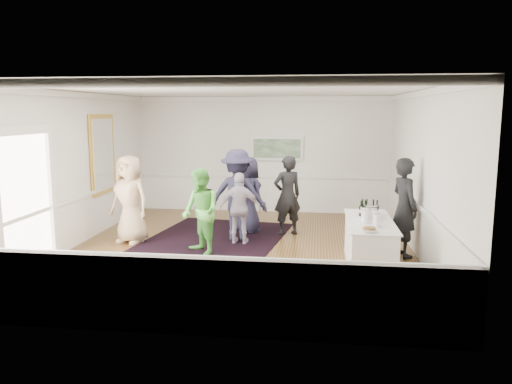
# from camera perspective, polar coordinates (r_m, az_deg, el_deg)

# --- Properties ---
(floor) EXTENTS (8.00, 8.00, 0.00)m
(floor) POSITION_cam_1_polar(r_m,az_deg,el_deg) (10.27, -1.73, -6.56)
(floor) COLOR brown
(floor) RESTS_ON ground
(ceiling) EXTENTS (7.00, 8.00, 0.02)m
(ceiling) POSITION_cam_1_polar(r_m,az_deg,el_deg) (9.89, -1.82, 11.57)
(ceiling) COLOR white
(ceiling) RESTS_ON wall_back
(wall_left) EXTENTS (0.02, 8.00, 3.20)m
(wall_left) POSITION_cam_1_polar(r_m,az_deg,el_deg) (11.05, -20.02, 2.46)
(wall_left) COLOR white
(wall_left) RESTS_ON floor
(wall_right) EXTENTS (0.02, 8.00, 3.20)m
(wall_right) POSITION_cam_1_polar(r_m,az_deg,el_deg) (10.03, 18.40, 1.91)
(wall_right) COLOR white
(wall_right) RESTS_ON floor
(wall_back) EXTENTS (7.00, 0.02, 3.20)m
(wall_back) POSITION_cam_1_polar(r_m,az_deg,el_deg) (13.90, 0.78, 4.29)
(wall_back) COLOR white
(wall_back) RESTS_ON floor
(wall_front) EXTENTS (7.00, 0.02, 3.20)m
(wall_front) POSITION_cam_1_polar(r_m,az_deg,el_deg) (6.08, -7.59, -2.18)
(wall_front) COLOR white
(wall_front) RESTS_ON floor
(wainscoting) EXTENTS (7.00, 8.00, 1.00)m
(wainscoting) POSITION_cam_1_polar(r_m,az_deg,el_deg) (10.15, -1.74, -3.85)
(wainscoting) COLOR white
(wainscoting) RESTS_ON floor
(mirror) EXTENTS (0.05, 1.25, 1.85)m
(mirror) POSITION_cam_1_polar(r_m,az_deg,el_deg) (12.18, -17.10, 4.13)
(mirror) COLOR gold
(mirror) RESTS_ON wall_left
(doorway) EXTENTS (0.10, 1.78, 2.56)m
(doorway) POSITION_cam_1_polar(r_m,az_deg,el_deg) (9.41, -24.90, -0.06)
(doorway) COLOR white
(doorway) RESTS_ON wall_left
(landscape_painting) EXTENTS (1.44, 0.06, 0.66)m
(landscape_painting) POSITION_cam_1_polar(r_m,az_deg,el_deg) (13.80, 2.41, 5.00)
(landscape_painting) COLOR white
(landscape_painting) RESTS_ON wall_back
(area_rug) EXTENTS (3.31, 4.06, 0.02)m
(area_rug) POSITION_cam_1_polar(r_m,az_deg,el_deg) (11.12, -4.72, -5.31)
(area_rug) COLOR black
(area_rug) RESTS_ON floor
(serving_table) EXTENTS (0.81, 2.13, 0.86)m
(serving_table) POSITION_cam_1_polar(r_m,az_deg,el_deg) (9.25, 12.80, -5.79)
(serving_table) COLOR white
(serving_table) RESTS_ON floor
(bartender) EXTENTS (0.69, 0.82, 1.92)m
(bartender) POSITION_cam_1_polar(r_m,az_deg,el_deg) (10.01, 16.60, -1.71)
(bartender) COLOR black
(bartender) RESTS_ON floor
(guest_tan) EXTENTS (1.07, 0.87, 1.88)m
(guest_tan) POSITION_cam_1_polar(r_m,az_deg,el_deg) (10.92, -14.22, -0.83)
(guest_tan) COLOR tan
(guest_tan) RESTS_ON floor
(guest_green) EXTENTS (1.03, 1.05, 1.71)m
(guest_green) POSITION_cam_1_polar(r_m,az_deg,el_deg) (9.81, -6.35, -2.24)
(guest_green) COLOR #58B849
(guest_green) RESTS_ON floor
(guest_lilac) EXTENTS (0.91, 0.41, 1.53)m
(guest_lilac) POSITION_cam_1_polar(r_m,az_deg,el_deg) (10.54, -1.83, -1.89)
(guest_lilac) COLOR #B2A7BA
(guest_lilac) RESTS_ON floor
(guest_dark_a) EXTENTS (1.32, 0.81, 1.99)m
(guest_dark_a) POSITION_cam_1_polar(r_m,az_deg,el_deg) (10.87, -2.11, -0.32)
(guest_dark_a) COLOR #211F34
(guest_dark_a) RESTS_ON floor
(guest_dark_b) EXTENTS (0.79, 0.69, 1.82)m
(guest_dark_b) POSITION_cam_1_polar(r_m,az_deg,el_deg) (11.31, 3.59, -0.39)
(guest_dark_b) COLOR black
(guest_dark_b) RESTS_ON floor
(guest_navy) EXTENTS (1.03, 0.96, 1.76)m
(guest_navy) POSITION_cam_1_polar(r_m,az_deg,el_deg) (11.55, -0.92, -0.32)
(guest_navy) COLOR #211F34
(guest_navy) RESTS_ON floor
(wine_bottles) EXTENTS (0.38, 0.31, 0.31)m
(wine_bottles) POSITION_cam_1_polar(r_m,az_deg,el_deg) (9.56, 12.69, -1.71)
(wine_bottles) COLOR black
(wine_bottles) RESTS_ON serving_table
(juice_pitchers) EXTENTS (0.30, 0.63, 0.24)m
(juice_pitchers) POSITION_cam_1_polar(r_m,az_deg,el_deg) (8.83, 13.15, -2.85)
(juice_pitchers) COLOR #70B540
(juice_pitchers) RESTS_ON serving_table
(ice_bucket) EXTENTS (0.26, 0.26, 0.25)m
(ice_bucket) POSITION_cam_1_polar(r_m,az_deg,el_deg) (9.31, 12.98, -2.27)
(ice_bucket) COLOR silver
(ice_bucket) RESTS_ON serving_table
(nut_bowl) EXTENTS (0.27, 0.27, 0.08)m
(nut_bowl) POSITION_cam_1_polar(r_m,az_deg,el_deg) (8.29, 12.86, -4.22)
(nut_bowl) COLOR white
(nut_bowl) RESTS_ON serving_table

